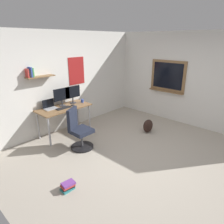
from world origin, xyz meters
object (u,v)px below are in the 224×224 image
office_chair (79,131)px  computer_mouse (73,105)px  coffee_mug (82,101)px  desk (64,110)px  keyboard (63,108)px  laptop (50,107)px  book_stack_on_floor (68,186)px  backpack (148,126)px  monitor_primary (62,96)px  monitor_secondary (73,93)px

office_chair → computer_mouse: office_chair is taller
computer_mouse → coffee_mug: size_ratio=1.13×
desk → coffee_mug: coffee_mug is taller
desk → keyboard: size_ratio=3.66×
laptop → keyboard: bearing=-44.2°
laptop → office_chair: bearing=-84.0°
coffee_mug → book_stack_on_floor: bearing=-135.5°
desk → backpack: desk is taller
laptop → computer_mouse: bearing=-24.0°
monitor_primary → computer_mouse: 0.36m
desk → keyboard: keyboard is taller
office_chair → keyboard: size_ratio=2.57×
keyboard → office_chair: bearing=-100.1°
computer_mouse → coffee_mug: bearing=7.8°
office_chair → coffee_mug: office_chair is taller
monitor_primary → book_stack_on_floor: 2.47m
monitor_secondary → computer_mouse: (-0.16, -0.18, -0.25)m
monitor_secondary → computer_mouse: monitor_secondary is taller
monitor_secondary → backpack: monitor_secondary is taller
laptop → computer_mouse: size_ratio=2.98×
monitor_secondary → desk: bearing=-164.6°
laptop → computer_mouse: 0.57m
office_chair → book_stack_on_floor: 1.45m
keyboard → book_stack_on_floor: size_ratio=1.51×
desk → laptop: 0.37m
monitor_primary → book_stack_on_floor: (-1.26, -1.90, -0.95)m
desk → monitor_secondary: monitor_secondary is taller
laptop → backpack: bearing=-41.7°
desk → backpack: size_ratio=3.84×
office_chair → monitor_secondary: 1.25m
office_chair → computer_mouse: bearing=61.1°
laptop → book_stack_on_floor: bearing=-115.3°
desk → computer_mouse: computer_mouse is taller
office_chair → laptop: (-0.10, 0.98, 0.40)m
laptop → backpack: (1.88, -1.68, -0.63)m
laptop → monitor_primary: monitor_primary is taller
office_chair → monitor_primary: (0.23, 0.93, 0.61)m
keyboard → book_stack_on_floor: bearing=-123.9°
monitor_primary → backpack: (1.55, -1.63, -0.85)m
book_stack_on_floor → monitor_primary: bearing=56.5°
monitor_primary → computer_mouse: size_ratio=4.46×
coffee_mug → monitor_secondary: bearing=147.2°
office_chair → monitor_primary: bearing=75.8°
desk → monitor_primary: size_ratio=2.92×
desk → monitor_secondary: 0.52m
office_chair → coffee_mug: (0.78, 0.80, 0.39)m
coffee_mug → keyboard: bearing=-175.6°
coffee_mug → book_stack_on_floor: 2.62m
monitor_primary → coffee_mug: monitor_primary is taller
laptop → coffee_mug: 0.90m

